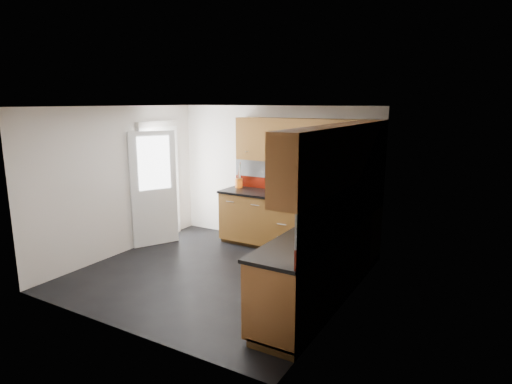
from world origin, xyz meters
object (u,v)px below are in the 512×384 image
Objects in this scene: gas_hob at (290,195)px; utensil_pot at (239,182)px; toaster at (345,194)px; food_processor at (351,200)px.

utensil_pot is (-1.10, 0.17, 0.09)m from gas_hob.
food_processor reaches higher than toaster.
utensil_pot is at bearing 171.25° from gas_hob.
utensil_pot is 2.00m from toaster.
utensil_pot reaches higher than toaster.
food_processor is at bearing -63.89° from toaster.
gas_hob is 2.00× the size of food_processor.
toaster reaches higher than gas_hob.
gas_hob is 1.28× the size of utensil_pot.
gas_hob is at bearing -8.75° from utensil_pot.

